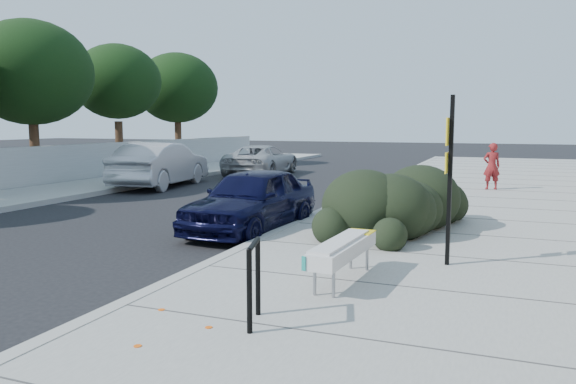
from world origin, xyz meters
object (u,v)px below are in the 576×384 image
Objects in this scene: bike_rack at (254,275)px; pedestrian at (492,166)px; wagon_silver at (161,165)px; sedan_navy at (252,200)px; bench at (343,249)px; suv_silver at (262,160)px; sign_post at (449,170)px.

bike_rack is 14.31m from pedestrian.
bike_rack is at bearing 62.41° from pedestrian.
wagon_silver reaches higher than bike_rack.
sedan_navy is 9.84m from pedestrian.
pedestrian is (1.56, 12.25, 0.31)m from bench.
sedan_navy reaches higher than bike_rack.
suv_silver is at bearing 98.29° from bike_rack.
wagon_silver reaches higher than sedan_navy.
bench is 2.19m from sign_post.
bench is 17.74m from suv_silver.
bike_rack is at bearing -61.21° from sedan_navy.
sign_post is at bearing -22.25° from sedan_navy.
wagon_silver is at bearing 112.28° from bike_rack.
wagon_silver is 5.86m from suv_silver.
suv_silver is at bearing 116.60° from sedan_navy.
bench is at bearing 63.26° from pedestrian.
pedestrian is (2.02, 14.17, 0.22)m from bike_rack.
sedan_navy is (-3.06, 3.56, 0.08)m from bench.
wagon_silver is at bearing 137.36° from bench.
sign_post is at bearing 120.17° from suv_silver.
bike_rack is at bearing 120.29° from wagon_silver.
sign_post reaches higher than bike_rack.
sign_post is at bearing 68.75° from pedestrian.
suv_silver reaches higher than bike_rack.
sign_post reaches higher than wagon_silver.
suv_silver is (-8.26, 15.70, 0.06)m from bench.
sedan_navy is 0.82× the size of wagon_silver.
suv_silver is (1.50, 5.66, -0.14)m from wagon_silver.
sedan_navy is at bearing 133.81° from bench.
sign_post is 13.94m from wagon_silver.
pedestrian reaches higher than suv_silver.
wagon_silver is at bearing 146.61° from sign_post.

